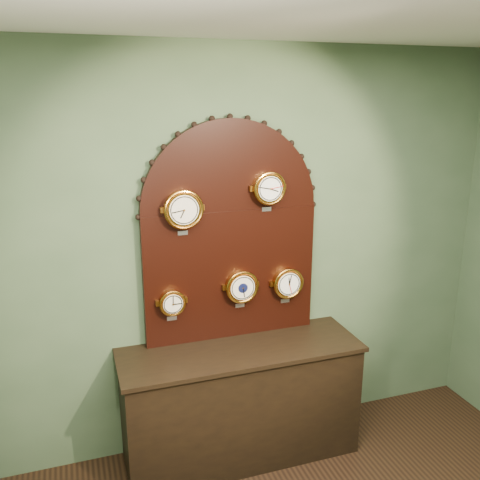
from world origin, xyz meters
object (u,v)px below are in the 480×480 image
object	(u,v)px
shop_counter	(241,404)
display_board	(231,226)
tide_clock	(287,283)
barometer	(241,286)
roman_clock	(183,209)
hygrometer	(172,302)
arabic_clock	(269,188)

from	to	relation	value
shop_counter	display_board	xyz separation A→B (m)	(0.00, 0.22, 1.23)
shop_counter	tide_clock	bearing A→B (deg)	21.18
barometer	tide_clock	bearing A→B (deg)	0.06
roman_clock	shop_counter	bearing A→B (deg)	-24.63
display_board	hygrometer	world-z (taller)	display_board
roman_clock	barometer	world-z (taller)	roman_clock
hygrometer	tide_clock	bearing A→B (deg)	-0.09
roman_clock	display_board	bearing A→B (deg)	11.42
arabic_clock	hygrometer	distance (m)	0.98
arabic_clock	hygrometer	world-z (taller)	arabic_clock
shop_counter	hygrometer	xyz separation A→B (m)	(-0.43, 0.15, 0.76)
shop_counter	hygrometer	size ratio (longest dim) A/B	6.96
hygrometer	barometer	size ratio (longest dim) A/B	0.81
hygrometer	barometer	distance (m)	0.48
display_board	roman_clock	distance (m)	0.37
arabic_clock	barometer	distance (m)	0.69
roman_clock	tide_clock	size ratio (longest dim) A/B	1.11
display_board	arabic_clock	xyz separation A→B (m)	(0.24, -0.07, 0.25)
hygrometer	display_board	bearing A→B (deg)	8.72
shop_counter	arabic_clock	bearing A→B (deg)	32.20
shop_counter	display_board	world-z (taller)	display_board
tide_clock	roman_clock	bearing A→B (deg)	-179.94
hygrometer	shop_counter	bearing A→B (deg)	-19.98
display_board	hygrometer	bearing A→B (deg)	-171.28
hygrometer	barometer	xyz separation A→B (m)	(0.48, -0.00, 0.05)
hygrometer	roman_clock	bearing A→B (deg)	-1.25
display_board	arabic_clock	world-z (taller)	display_board
roman_clock	arabic_clock	distance (m)	0.59
shop_counter	roman_clock	xyz separation A→B (m)	(-0.33, 0.15, 1.38)
roman_clock	hygrometer	world-z (taller)	roman_clock
arabic_clock	barometer	world-z (taller)	arabic_clock
arabic_clock	tide_clock	world-z (taller)	arabic_clock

